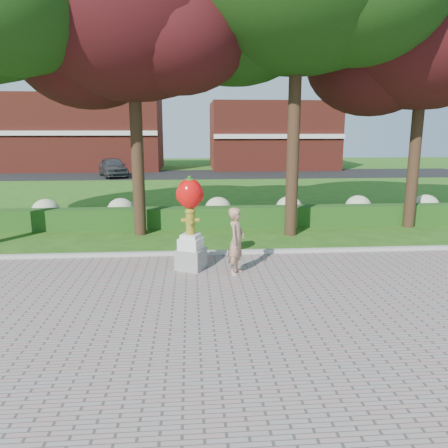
# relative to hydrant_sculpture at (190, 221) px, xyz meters

# --- Properties ---
(ground) EXTENTS (100.00, 100.00, 0.00)m
(ground) POSITION_rel_hydrant_sculpture_xyz_m (0.15, -1.63, -1.39)
(ground) COLOR #255515
(ground) RESTS_ON ground
(walkway) EXTENTS (40.00, 14.00, 0.04)m
(walkway) POSITION_rel_hydrant_sculpture_xyz_m (0.15, -5.63, -1.37)
(walkway) COLOR gray
(walkway) RESTS_ON ground
(curb) EXTENTS (40.00, 0.18, 0.15)m
(curb) POSITION_rel_hydrant_sculpture_xyz_m (0.15, 1.37, -1.31)
(curb) COLOR #ADADA5
(curb) RESTS_ON ground
(lawn_hedge) EXTENTS (24.00, 0.70, 0.80)m
(lawn_hedge) POSITION_rel_hydrant_sculpture_xyz_m (0.15, 5.37, -0.99)
(lawn_hedge) COLOR #1C4B15
(lawn_hedge) RESTS_ON ground
(hydrangea_row) EXTENTS (20.10, 1.10, 0.99)m
(hydrangea_row) POSITION_rel_hydrant_sculpture_xyz_m (0.72, 6.37, -0.84)
(hydrangea_row) COLOR beige
(hydrangea_row) RESTS_ON ground
(street) EXTENTS (50.00, 8.00, 0.02)m
(street) POSITION_rel_hydrant_sculpture_xyz_m (0.15, 26.37, -1.38)
(street) COLOR black
(street) RESTS_ON ground
(building_left) EXTENTS (14.00, 8.00, 7.00)m
(building_left) POSITION_rel_hydrant_sculpture_xyz_m (-9.85, 32.37, 2.11)
(building_left) COLOR maroon
(building_left) RESTS_ON ground
(building_right) EXTENTS (12.00, 8.00, 6.40)m
(building_right) POSITION_rel_hydrant_sculpture_xyz_m (8.15, 32.37, 1.81)
(building_right) COLOR maroon
(building_right) RESTS_ON ground
(tree_mid_left) EXTENTS (8.25, 7.04, 10.69)m
(tree_mid_left) POSITION_rel_hydrant_sculpture_xyz_m (-1.95, 4.45, 5.91)
(tree_mid_left) COLOR black
(tree_mid_left) RESTS_ON ground
(tree_far_right) EXTENTS (7.88, 6.72, 10.21)m
(tree_far_right) POSITION_rel_hydrant_sculpture_xyz_m (8.55, 4.95, 5.58)
(tree_far_right) COLOR black
(tree_far_right) RESTS_ON ground
(hydrant_sculpture) EXTENTS (0.91, 0.91, 2.55)m
(hydrant_sculpture) POSITION_rel_hydrant_sculpture_xyz_m (0.00, 0.00, 0.00)
(hydrant_sculpture) COLOR gray
(hydrant_sculpture) RESTS_ON walkway
(woman) EXTENTS (0.65, 0.76, 1.78)m
(woman) POSITION_rel_hydrant_sculpture_xyz_m (1.19, -0.51, -0.46)
(woman) COLOR tan
(woman) RESTS_ON walkway
(parked_car) EXTENTS (3.31, 4.95, 1.57)m
(parked_car) POSITION_rel_hydrant_sculpture_xyz_m (-6.31, 24.94, -0.59)
(parked_car) COLOR #383B3F
(parked_car) RESTS_ON street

